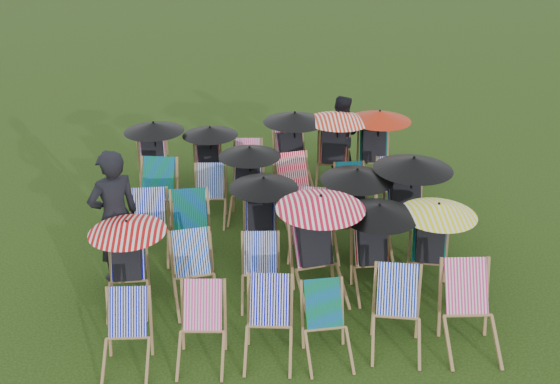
{
  "coord_description": "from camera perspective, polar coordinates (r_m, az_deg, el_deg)",
  "views": [
    {
      "loc": [
        -0.63,
        -8.07,
        4.98
      ],
      "look_at": [
        0.02,
        0.3,
        0.9
      ],
      "focal_mm": 40.0,
      "sensor_mm": 36.0,
      "label": 1
    }
  ],
  "objects": [
    {
      "name": "deckchair_11",
      "position": [
        8.71,
        13.72,
        -4.73
      ],
      "size": [
        1.04,
        1.11,
        1.23
      ],
      "rotation": [
        0.0,
        0.0,
        -0.21
      ],
      "color": "olive",
      "rests_on": "ground"
    },
    {
      "name": "deckchair_23",
      "position": [
        10.71,
        10.21,
        0.31
      ],
      "size": [
        0.67,
        0.85,
        0.86
      ],
      "rotation": [
        0.0,
        0.0,
        -0.13
      ],
      "color": "olive",
      "rests_on": "ground"
    },
    {
      "name": "deckchair_7",
      "position": [
        8.31,
        -7.83,
        -7.38
      ],
      "size": [
        0.73,
        0.91,
        0.9
      ],
      "rotation": [
        0.0,
        0.0,
        0.17
      ],
      "color": "olive",
      "rests_on": "ground"
    },
    {
      "name": "deckchair_4",
      "position": [
        7.63,
        10.67,
        -10.95
      ],
      "size": [
        0.76,
        0.95,
        0.92
      ],
      "rotation": [
        0.0,
        0.0,
        -0.2
      ],
      "color": "olive",
      "rests_on": "ground"
    },
    {
      "name": "deckchair_10",
      "position": [
        8.5,
        8.72,
        -4.99
      ],
      "size": [
        1.05,
        1.09,
        1.24
      ],
      "rotation": [
        0.0,
        0.0,
        0.02
      ],
      "color": "olive",
      "rests_on": "ground"
    },
    {
      "name": "deckchair_21",
      "position": [
        10.37,
        1.56,
        0.27
      ],
      "size": [
        0.82,
        1.01,
        0.99
      ],
      "rotation": [
        0.0,
        0.0,
        0.2
      ],
      "color": "olive",
      "rests_on": "ground"
    },
    {
      "name": "deckchair_3",
      "position": [
        7.41,
        4.33,
        -12.16
      ],
      "size": [
        0.61,
        0.81,
        0.84
      ],
      "rotation": [
        0.0,
        0.0,
        0.07
      ],
      "color": "olive",
      "rests_on": "ground"
    },
    {
      "name": "deckchair_18",
      "position": [
        10.33,
        -11.39,
        -0.33
      ],
      "size": [
        0.81,
        1.02,
        1.01
      ],
      "rotation": [
        0.0,
        0.0,
        -0.16
      ],
      "color": "olive",
      "rests_on": "ground"
    },
    {
      "name": "deckchair_27",
      "position": [
        11.43,
        1.24,
        4.03
      ],
      "size": [
        1.15,
        1.25,
        1.37
      ],
      "rotation": [
        0.0,
        0.0,
        0.16
      ],
      "color": "olive",
      "rests_on": "ground"
    },
    {
      "name": "deckchair_20",
      "position": [
        10.32,
        -3.03,
        0.98
      ],
      "size": [
        1.02,
        1.09,
        1.21
      ],
      "rotation": [
        0.0,
        0.0,
        -0.17
      ],
      "color": "olive",
      "rests_on": "ground"
    },
    {
      "name": "deckchair_6",
      "position": [
        8.37,
        -13.81,
        -6.3
      ],
      "size": [
        1.0,
        1.04,
        1.19
      ],
      "rotation": [
        0.0,
        0.0,
        0.03
      ],
      "color": "olive",
      "rests_on": "ground"
    },
    {
      "name": "deckchair_15",
      "position": [
        9.36,
        2.66,
        -3.07
      ],
      "size": [
        0.75,
        0.93,
        0.9
      ],
      "rotation": [
        0.0,
        0.0,
        -0.21
      ],
      "color": "olive",
      "rests_on": "ground"
    },
    {
      "name": "deckchair_19",
      "position": [
        10.34,
        -6.48,
        -0.37
      ],
      "size": [
        0.63,
        0.84,
        0.87
      ],
      "rotation": [
        0.0,
        0.0,
        -0.08
      ],
      "color": "olive",
      "rests_on": "ground"
    },
    {
      "name": "deckchair_29",
      "position": [
        11.64,
        8.73,
        4.15
      ],
      "size": [
        1.16,
        1.22,
        1.37
      ],
      "rotation": [
        0.0,
        0.0,
        -0.12
      ],
      "color": "olive",
      "rests_on": "ground"
    },
    {
      "name": "deckchair_12",
      "position": [
        9.45,
        -11.93,
        -3.23
      ],
      "size": [
        0.64,
        0.88,
        0.94
      ],
      "rotation": [
        0.0,
        0.0,
        0.03
      ],
      "color": "olive",
      "rests_on": "ground"
    },
    {
      "name": "deckchair_16",
      "position": [
        9.37,
        6.76,
        -1.6
      ],
      "size": [
        1.09,
        1.13,
        1.29
      ],
      "rotation": [
        0.0,
        0.0,
        0.02
      ],
      "color": "olive",
      "rests_on": "ground"
    },
    {
      "name": "ground",
      "position": [
        9.51,
        0.05,
        -5.69
      ],
      "size": [
        100.0,
        100.0,
        0.0
      ],
      "primitive_type": "plane",
      "color": "black",
      "rests_on": "ground"
    },
    {
      "name": "deckchair_0",
      "position": [
        7.47,
        -13.91,
        -12.64
      ],
      "size": [
        0.58,
        0.79,
        0.84
      ],
      "rotation": [
        0.0,
        0.0,
        -0.03
      ],
      "color": "olive",
      "rests_on": "ground"
    },
    {
      "name": "deckchair_22",
      "position": [
        10.43,
        6.68,
        -0.17
      ],
      "size": [
        0.6,
        0.81,
        0.85
      ],
      "rotation": [
        0.0,
        0.0,
        0.04
      ],
      "color": "olive",
      "rests_on": "ground"
    },
    {
      "name": "person_left",
      "position": [
        8.79,
        -14.86,
        -2.19
      ],
      "size": [
        0.85,
        0.77,
        1.94
      ],
      "primitive_type": "imported",
      "rotation": [
        0.0,
        0.0,
        3.71
      ],
      "color": "black",
      "rests_on": "ground"
    },
    {
      "name": "person_rear",
      "position": [
        11.89,
        5.5,
        5.12
      ],
      "size": [
        0.92,
        0.82,
        1.57
      ],
      "primitive_type": "imported",
      "rotation": [
        0.0,
        0.0,
        2.79
      ],
      "color": "black",
      "rests_on": "ground"
    },
    {
      "name": "deckchair_28",
      "position": [
        11.48,
        5.0,
        4.08
      ],
      "size": [
        1.17,
        1.24,
        1.38
      ],
      "rotation": [
        0.0,
        0.0,
        -0.17
      ],
      "color": "olive",
      "rests_on": "ground"
    },
    {
      "name": "deckchair_14",
      "position": [
        9.24,
        -1.74,
        -2.14
      ],
      "size": [
        1.02,
        1.07,
        1.21
      ],
      "rotation": [
        0.0,
        0.0,
        -0.07
      ],
      "color": "olive",
      "rests_on": "ground"
    },
    {
      "name": "deckchair_1",
      "position": [
        7.39,
        -7.22,
        -12.33
      ],
      "size": [
        0.63,
        0.84,
        0.86
      ],
      "rotation": [
        0.0,
        0.0,
        -0.08
      ],
      "color": "olive",
      "rests_on": "ground"
    },
    {
      "name": "deckchair_8",
      "position": [
        8.32,
        -1.79,
        -7.35
      ],
      "size": [
        0.59,
        0.8,
        0.83
      ],
      "rotation": [
        0.0,
        0.0,
        -0.05
      ],
      "color": "olive",
      "rests_on": "ground"
    },
    {
      "name": "deckchair_2",
      "position": [
        7.39,
        -1.04,
        -11.99
      ],
      "size": [
        0.68,
        0.87,
        0.89
      ],
      "rotation": [
        0.0,
        0.0,
        -0.12
      ],
      "color": "olive",
      "rests_on": "ground"
    },
    {
      "name": "deckchair_24",
      "position": [
        11.45,
        -11.44,
        3.25
      ],
      "size": [
        1.07,
        1.15,
        1.27
      ],
      "rotation": [
        0.0,
        0.0,
        0.13
      ],
      "color": "olive",
      "rests_on": "ground"
    },
    {
      "name": "deckchair_13",
      "position": [
        9.29,
        -8.14,
        -3.41
      ],
      "size": [
        0.69,
        0.91,
        0.95
      ],
      "rotation": [
        0.0,
        0.0,
        0.07
      ],
      "color": "olive",
      "rests_on": "ground"
    },
    {
      "name": "deckchair_26",
      "position": [
        11.31,
        -2.98,
        2.19
      ],
      "size": [
        0.64,
        0.85,
        0.87
      ],
      "rotation": [
        0.0,
        0.0,
        -0.08
      ],
      "color": "olive",
      "rests_on": "ground"
    },
    {
      "name": "deckchair_9",
      "position": [
        8.31,
        3.56,
        -4.83
      ],
      "size": [
        1.18,
        1.29,
        1.4
      ],
      "rotation": [
        0.0,
        0.0,
        0.2
      ],
      "color": "olive",
      "rests_on": "ground"
    },
    {
      "name": "deckchair_25",
      "position": [
        11.33,
        -6.46,
        3.11
      ],
      "size": [
        1.0,
        1.06,
        1.18
      ],
      "rotation": [
        0.0,
        0.0,
        0.1
      ],
      "color": "olive",
      "rests_on": "ground"
    },
    {
      "name": "deckchair_5",
      "position": [
        7.82,
        17.07,
        -10.48
      ],
      "size": [
        0.69,
        0.93,
        0.98
      ],
      "rotation": [
        0.0,
        0.0,
        -0.05
      ],
      "color": "olive",
      "rests_on": "ground"
    },
    {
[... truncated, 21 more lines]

